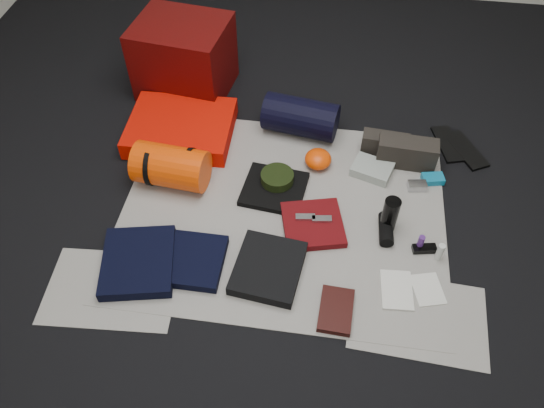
# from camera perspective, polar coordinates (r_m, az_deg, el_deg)

# --- Properties ---
(floor) EXTENTS (4.50, 4.50, 0.02)m
(floor) POSITION_cam_1_polar(r_m,az_deg,el_deg) (2.66, 1.18, -0.97)
(floor) COLOR black
(floor) RESTS_ON ground
(newspaper_mat) EXTENTS (1.60, 1.30, 0.01)m
(newspaper_mat) POSITION_cam_1_polar(r_m,az_deg,el_deg) (2.65, 1.18, -0.80)
(newspaper_mat) COLOR #AFABA2
(newspaper_mat) RESTS_ON floor
(newspaper_sheet_front_left) EXTENTS (0.61, 0.44, 0.00)m
(newspaper_sheet_front_left) POSITION_cam_1_polar(r_m,az_deg,el_deg) (2.50, -16.83, -8.69)
(newspaper_sheet_front_left) COLOR #AFABA2
(newspaper_sheet_front_left) RESTS_ON floor
(newspaper_sheet_front_right) EXTENTS (0.60, 0.43, 0.00)m
(newspaper_sheet_front_right) POSITION_cam_1_polar(r_m,az_deg,el_deg) (2.41, 15.41, -11.64)
(newspaper_sheet_front_right) COLOR #AFABA2
(newspaper_sheet_front_right) RESTS_ON floor
(red_cabinet) EXTENTS (0.57, 0.50, 0.43)m
(red_cabinet) POSITION_cam_1_polar(r_m,az_deg,el_deg) (3.30, -9.44, 15.30)
(red_cabinet) COLOR #4F0605
(red_cabinet) RESTS_ON floor
(sleeping_pad) EXTENTS (0.58, 0.48, 0.10)m
(sleeping_pad) POSITION_cam_1_polar(r_m,az_deg,el_deg) (3.05, -9.77, 8.08)
(sleeping_pad) COLOR red
(sleeping_pad) RESTS_ON newspaper_mat
(stuff_sack) EXTENTS (0.39, 0.25, 0.22)m
(stuff_sack) POSITION_cam_1_polar(r_m,az_deg,el_deg) (2.75, -10.81, 3.98)
(stuff_sack) COLOR #EB3E03
(stuff_sack) RESTS_ON newspaper_mat
(sack_strap_left) EXTENTS (0.02, 0.22, 0.22)m
(sack_strap_left) POSITION_cam_1_polar(r_m,az_deg,el_deg) (2.79, -12.78, 4.15)
(sack_strap_left) COLOR black
(sack_strap_left) RESTS_ON newspaper_mat
(sack_strap_right) EXTENTS (0.02, 0.22, 0.22)m
(sack_strap_right) POSITION_cam_1_polar(r_m,az_deg,el_deg) (2.73, -8.80, 3.78)
(sack_strap_right) COLOR black
(sack_strap_right) RESTS_ON newspaper_mat
(navy_duffel) EXTENTS (0.44, 0.27, 0.21)m
(navy_duffel) POSITION_cam_1_polar(r_m,az_deg,el_deg) (2.99, 3.10, 9.34)
(navy_duffel) COLOR black
(navy_duffel) RESTS_ON newspaper_mat
(boonie_brim) EXTENTS (0.29, 0.29, 0.01)m
(boonie_brim) POSITION_cam_1_polar(r_m,az_deg,el_deg) (2.76, 0.55, 2.12)
(boonie_brim) COLOR black
(boonie_brim) RESTS_ON newspaper_mat
(boonie_crown) EXTENTS (0.17, 0.17, 0.07)m
(boonie_crown) POSITION_cam_1_polar(r_m,az_deg,el_deg) (2.73, 0.56, 2.70)
(boonie_crown) COLOR black
(boonie_crown) RESTS_ON boonie_brim
(hiking_boot_left) EXTENTS (0.26, 0.11, 0.12)m
(hiking_boot_left) POSITION_cam_1_polar(r_m,az_deg,el_deg) (2.95, 12.04, 6.28)
(hiking_boot_left) COLOR #2A2621
(hiking_boot_left) RESTS_ON newspaper_mat
(hiking_boot_right) EXTENTS (0.32, 0.13, 0.15)m
(hiking_boot_right) POSITION_cam_1_polar(r_m,az_deg,el_deg) (2.91, 14.30, 5.37)
(hiking_boot_right) COLOR #2A2621
(hiking_boot_right) RESTS_ON newspaper_mat
(flip_flop_left) EXTENTS (0.18, 0.30, 0.02)m
(flip_flop_left) POSITION_cam_1_polar(r_m,az_deg,el_deg) (3.14, 18.38, 6.15)
(flip_flop_left) COLOR black
(flip_flop_left) RESTS_ON floor
(flip_flop_right) EXTENTS (0.24, 0.32, 0.02)m
(flip_flop_right) POSITION_cam_1_polar(r_m,az_deg,el_deg) (3.13, 20.10, 5.47)
(flip_flop_right) COLOR black
(flip_flop_right) RESTS_ON floor
(trousers_navy_a) EXTENTS (0.39, 0.42, 0.06)m
(trousers_navy_a) POSITION_cam_1_polar(r_m,az_deg,el_deg) (2.51, -14.18, -6.08)
(trousers_navy_a) COLOR black
(trousers_navy_a) RESTS_ON newspaper_mat
(trousers_navy_b) EXTENTS (0.26, 0.29, 0.05)m
(trousers_navy_b) POSITION_cam_1_polar(r_m,az_deg,el_deg) (2.47, -8.23, -6.05)
(trousers_navy_b) COLOR black
(trousers_navy_b) RESTS_ON newspaper_mat
(trousers_charcoal) EXTENTS (0.33, 0.37, 0.05)m
(trousers_charcoal) POSITION_cam_1_polar(r_m,az_deg,el_deg) (2.42, -0.41, -6.89)
(trousers_charcoal) COLOR black
(trousers_charcoal) RESTS_ON newspaper_mat
(black_tshirt) EXTENTS (0.34, 0.32, 0.03)m
(black_tshirt) POSITION_cam_1_polar(r_m,az_deg,el_deg) (2.73, 0.24, 1.63)
(black_tshirt) COLOR black
(black_tshirt) RESTS_ON newspaper_mat
(red_shirt) EXTENTS (0.35, 0.35, 0.04)m
(red_shirt) POSITION_cam_1_polar(r_m,az_deg,el_deg) (2.58, 4.42, -2.22)
(red_shirt) COLOR #59090C
(red_shirt) RESTS_ON newspaper_mat
(orange_stuff_sack) EXTENTS (0.18, 0.18, 0.09)m
(orange_stuff_sack) POSITION_cam_1_polar(r_m,az_deg,el_deg) (2.84, 4.97, 4.83)
(orange_stuff_sack) COLOR #EB3E03
(orange_stuff_sack) RESTS_ON newspaper_mat
(first_aid_pouch) EXTENTS (0.24, 0.21, 0.05)m
(first_aid_pouch) POSITION_cam_1_polar(r_m,az_deg,el_deg) (2.86, 10.72, 3.69)
(first_aid_pouch) COLOR gray
(first_aid_pouch) RESTS_ON newspaper_mat
(water_bottle) EXTENTS (0.10, 0.10, 0.19)m
(water_bottle) POSITION_cam_1_polar(r_m,az_deg,el_deg) (2.57, 12.57, -1.14)
(water_bottle) COLOR black
(water_bottle) RESTS_ON newspaper_mat
(speaker) EXTENTS (0.08, 0.18, 0.07)m
(speaker) POSITION_cam_1_polar(r_m,az_deg,el_deg) (2.60, 12.15, -2.65)
(speaker) COLOR black
(speaker) RESTS_ON newspaper_mat
(compact_camera) EXTENTS (0.10, 0.07, 0.04)m
(compact_camera) POSITION_cam_1_polar(r_m,az_deg,el_deg) (2.84, 15.34, 1.90)
(compact_camera) COLOR #B2B3B7
(compact_camera) RESTS_ON newspaper_mat
(cyan_case) EXTENTS (0.12, 0.09, 0.04)m
(cyan_case) POSITION_cam_1_polar(r_m,az_deg,el_deg) (2.90, 16.90, 2.60)
(cyan_case) COLOR #0F6E96
(cyan_case) RESTS_ON newspaper_mat
(toiletry_purple) EXTENTS (0.03, 0.03, 0.09)m
(toiletry_purple) POSITION_cam_1_polar(r_m,az_deg,el_deg) (2.57, 15.67, -4.04)
(toiletry_purple) COLOR #4C2371
(toiletry_purple) RESTS_ON newspaper_mat
(toiletry_clear) EXTENTS (0.04, 0.04, 0.10)m
(toiletry_clear) POSITION_cam_1_polar(r_m,az_deg,el_deg) (2.56, 17.60, -4.93)
(toiletry_clear) COLOR silver
(toiletry_clear) RESTS_ON newspaper_mat
(paperback_book) EXTENTS (0.15, 0.22, 0.03)m
(paperback_book) POSITION_cam_1_polar(r_m,az_deg,el_deg) (2.34, 6.89, -11.28)
(paperback_book) COLOR black
(paperback_book) RESTS_ON newspaper_mat
(map_booklet) EXTENTS (0.15, 0.21, 0.01)m
(map_booklet) POSITION_cam_1_polar(r_m,az_deg,el_deg) (2.45, 13.27, -8.98)
(map_booklet) COLOR silver
(map_booklet) RESTS_ON newspaper_mat
(map_printout) EXTENTS (0.17, 0.19, 0.01)m
(map_printout) POSITION_cam_1_polar(r_m,az_deg,el_deg) (2.49, 16.40, -8.80)
(map_printout) COLOR silver
(map_printout) RESTS_ON newspaper_mat
(sunglasses) EXTENTS (0.12, 0.07, 0.03)m
(sunglasses) POSITION_cam_1_polar(r_m,az_deg,el_deg) (2.60, 16.05, -4.64)
(sunglasses) COLOR black
(sunglasses) RESTS_ON newspaper_mat
(key_cluster) EXTENTS (0.08, 0.08, 0.01)m
(key_cluster) POSITION_cam_1_polar(r_m,az_deg,el_deg) (2.49, -13.74, -7.51)
(key_cluster) COLOR #B2B3B7
(key_cluster) RESTS_ON newspaper_mat
(tape_roll) EXTENTS (0.05, 0.05, 0.04)m
(tape_roll) POSITION_cam_1_polar(r_m,az_deg,el_deg) (2.72, 0.74, 2.52)
(tape_roll) COLOR white
(tape_roll) RESTS_ON black_tshirt
(energy_bar_a) EXTENTS (0.10, 0.05, 0.01)m
(energy_bar_a) POSITION_cam_1_polar(r_m,az_deg,el_deg) (2.57, 3.61, -1.42)
(energy_bar_a) COLOR #B2B3B7
(energy_bar_a) RESTS_ON red_shirt
(energy_bar_b) EXTENTS (0.10, 0.05, 0.01)m
(energy_bar_b) POSITION_cam_1_polar(r_m,az_deg,el_deg) (2.57, 5.38, -1.61)
(energy_bar_b) COLOR #B2B3B7
(energy_bar_b) RESTS_ON red_shirt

